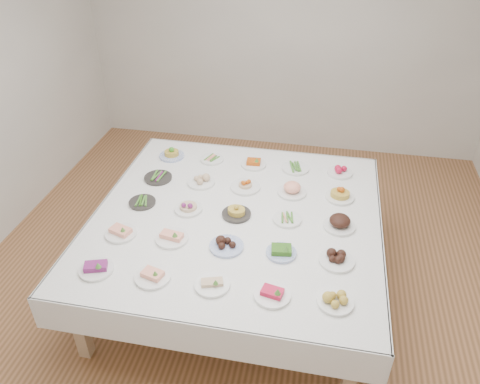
% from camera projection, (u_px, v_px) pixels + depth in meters
% --- Properties ---
extents(room_envelope, '(5.02, 5.02, 2.81)m').
position_uv_depth(room_envelope, '(251.00, 78.00, 3.41)').
color(room_envelope, '#A26B43').
rests_on(room_envelope, ground).
extents(display_table, '(2.33, 2.33, 0.75)m').
position_uv_depth(display_table, '(236.00, 221.00, 3.86)').
color(display_table, white).
rests_on(display_table, ground).
extents(dish_0, '(0.24, 0.24, 0.11)m').
position_uv_depth(dish_0, '(96.00, 266.00, 3.26)').
color(dish_0, white).
rests_on(dish_0, display_table).
extents(dish_1, '(0.25, 0.25, 0.09)m').
position_uv_depth(dish_1, '(153.00, 275.00, 3.20)').
color(dish_1, white).
rests_on(dish_1, display_table).
extents(dish_2, '(0.24, 0.24, 0.09)m').
position_uv_depth(dish_2, '(212.00, 282.00, 3.14)').
color(dish_2, white).
rests_on(dish_2, display_table).
extents(dish_3, '(0.24, 0.24, 0.11)m').
position_uv_depth(dish_3, '(272.00, 291.00, 3.05)').
color(dish_3, white).
rests_on(dish_3, display_table).
extents(dish_4, '(0.24, 0.24, 0.11)m').
position_uv_depth(dish_4, '(336.00, 298.00, 3.00)').
color(dish_4, white).
rests_on(dish_4, display_table).
extents(dish_5, '(0.24, 0.24, 0.10)m').
position_uv_depth(dish_5, '(121.00, 231.00, 3.59)').
color(dish_5, white).
rests_on(dish_5, display_table).
extents(dish_6, '(0.25, 0.25, 0.11)m').
position_uv_depth(dish_6, '(172.00, 235.00, 3.54)').
color(dish_6, white).
rests_on(dish_6, display_table).
extents(dish_7, '(0.25, 0.25, 0.11)m').
position_uv_depth(dish_7, '(226.00, 243.00, 3.46)').
color(dish_7, '#4C66B2').
rests_on(dish_7, display_table).
extents(dish_8, '(0.22, 0.22, 0.10)m').
position_uv_depth(dish_8, '(281.00, 250.00, 3.40)').
color(dish_8, '#4C66B2').
rests_on(dish_8, display_table).
extents(dish_9, '(0.25, 0.25, 0.11)m').
position_uv_depth(dish_9, '(337.00, 257.00, 3.33)').
color(dish_9, white).
rests_on(dish_9, display_table).
extents(dish_10, '(0.22, 0.22, 0.05)m').
position_uv_depth(dish_10, '(142.00, 202.00, 3.95)').
color(dish_10, '#2C2927').
rests_on(dish_10, display_table).
extents(dish_11, '(0.23, 0.23, 0.13)m').
position_uv_depth(dish_11, '(188.00, 204.00, 3.85)').
color(dish_11, white).
rests_on(dish_11, display_table).
extents(dish_12, '(0.23, 0.23, 0.12)m').
position_uv_depth(dish_12, '(236.00, 210.00, 3.79)').
color(dish_12, '#2C2927').
rests_on(dish_12, display_table).
extents(dish_13, '(0.23, 0.23, 0.05)m').
position_uv_depth(dish_13, '(287.00, 219.00, 3.75)').
color(dish_13, white).
rests_on(dish_13, display_table).
extents(dish_14, '(0.27, 0.27, 0.15)m').
position_uv_depth(dish_14, '(340.00, 220.00, 3.65)').
color(dish_14, white).
rests_on(dish_14, display_table).
extents(dish_15, '(0.25, 0.25, 0.06)m').
position_uv_depth(dish_15, '(158.00, 177.00, 4.27)').
color(dish_15, '#2C2927').
rests_on(dish_15, display_table).
extents(dish_16, '(0.25, 0.25, 0.11)m').
position_uv_depth(dish_16, '(201.00, 179.00, 4.20)').
color(dish_16, white).
rests_on(dish_16, display_table).
extents(dish_17, '(0.26, 0.26, 0.12)m').
position_uv_depth(dish_17, '(245.00, 183.00, 4.13)').
color(dish_17, white).
rests_on(dish_17, display_table).
extents(dish_18, '(0.25, 0.25, 0.14)m').
position_uv_depth(dish_18, '(292.00, 187.00, 4.05)').
color(dish_18, white).
rests_on(dish_18, display_table).
extents(dish_19, '(0.24, 0.24, 0.13)m').
position_uv_depth(dish_19, '(340.00, 193.00, 3.99)').
color(dish_19, white).
rests_on(dish_19, display_table).
extents(dish_20, '(0.24, 0.24, 0.13)m').
position_uv_depth(dish_20, '(172.00, 152.00, 4.59)').
color(dish_20, '#4C66B2').
rests_on(dish_20, display_table).
extents(dish_21, '(0.22, 0.22, 0.05)m').
position_uv_depth(dish_21, '(212.00, 159.00, 4.56)').
color(dish_21, white).
rests_on(dish_21, display_table).
extents(dish_22, '(0.24, 0.24, 0.10)m').
position_uv_depth(dish_22, '(254.00, 162.00, 4.47)').
color(dish_22, white).
rests_on(dish_22, display_table).
extents(dish_23, '(0.27, 0.25, 0.06)m').
position_uv_depth(dish_23, '(295.00, 167.00, 4.41)').
color(dish_23, white).
rests_on(dish_23, display_table).
extents(dish_24, '(0.23, 0.23, 0.10)m').
position_uv_depth(dish_24, '(340.00, 170.00, 4.34)').
color(dish_24, white).
rests_on(dish_24, display_table).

